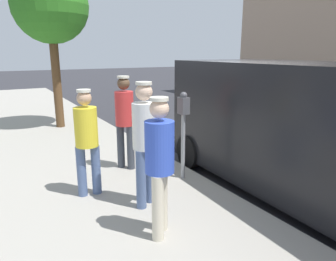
# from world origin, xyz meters

# --- Properties ---
(ground_plane) EXTENTS (80.00, 80.00, 0.00)m
(ground_plane) POSITION_xyz_m (0.00, 0.00, 0.00)
(ground_plane) COLOR #2D2D33
(sidewalk_slab) EXTENTS (5.00, 32.00, 0.15)m
(sidewalk_slab) POSITION_xyz_m (3.50, 0.00, 0.07)
(sidewalk_slab) COLOR #9E998E
(sidewalk_slab) RESTS_ON ground
(parking_meter_near) EXTENTS (0.14, 0.18, 1.52)m
(parking_meter_near) POSITION_xyz_m (1.35, 0.36, 1.18)
(parking_meter_near) COLOR gray
(parking_meter_near) RESTS_ON sidewalk_slab
(pedestrian_in_white) EXTENTS (0.34, 0.34, 1.78)m
(pedestrian_in_white) POSITION_xyz_m (2.35, 0.92, 1.18)
(pedestrian_in_white) COLOR #4C608C
(pedestrian_in_white) RESTS_ON sidewalk_slab
(pedestrian_in_blue) EXTENTS (0.34, 0.34, 1.68)m
(pedestrian_in_blue) POSITION_xyz_m (2.53, 1.69, 1.11)
(pedestrian_in_blue) COLOR beige
(pedestrian_in_blue) RESTS_ON sidewalk_slab
(pedestrian_in_yellow) EXTENTS (0.36, 0.34, 1.64)m
(pedestrian_in_yellow) POSITION_xyz_m (2.95, 0.18, 1.08)
(pedestrian_in_yellow) COLOR #4C608C
(pedestrian_in_yellow) RESTS_ON sidewalk_slab
(pedestrian_in_red) EXTENTS (0.34, 0.34, 1.74)m
(pedestrian_in_red) POSITION_xyz_m (2.02, -0.60, 1.15)
(pedestrian_in_red) COLOR #383D47
(pedestrian_in_red) RESTS_ON sidewalk_slab
(parked_van) EXTENTS (2.25, 5.25, 2.15)m
(parked_van) POSITION_xyz_m (-0.15, 1.74, 1.15)
(parked_van) COLOR black
(parked_van) RESTS_ON ground
(street_tree) EXTENTS (2.06, 2.06, 4.43)m
(street_tree) POSITION_xyz_m (2.39, -4.75, 3.52)
(street_tree) COLOR brown
(street_tree) RESTS_ON sidewalk_slab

